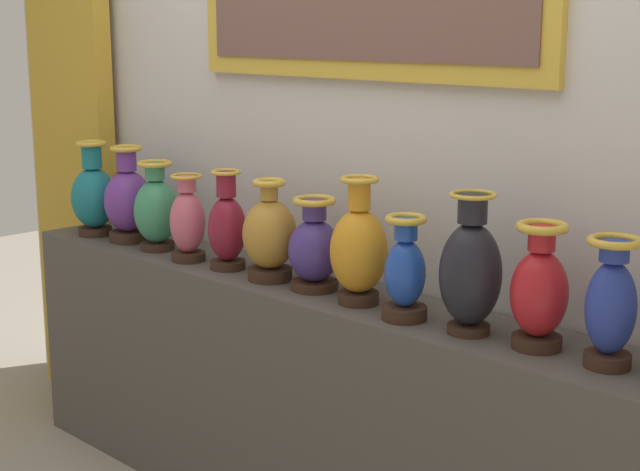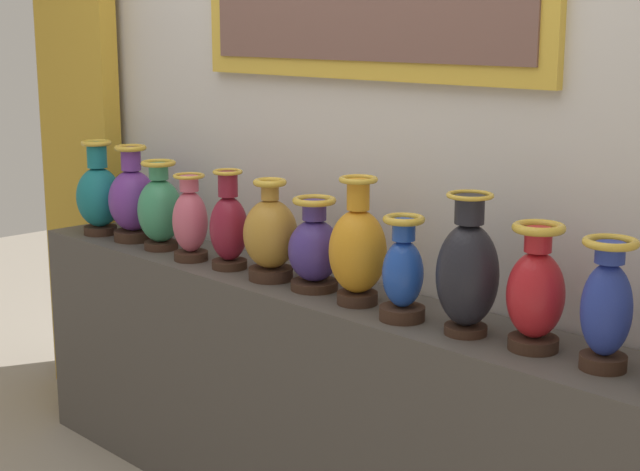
% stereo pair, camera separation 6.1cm
% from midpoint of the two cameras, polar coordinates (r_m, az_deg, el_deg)
% --- Properties ---
extents(display_shelf, '(2.89, 0.36, 0.86)m').
position_cam_midpoint_polar(display_shelf, '(3.28, 0.54, -10.42)').
color(display_shelf, '#4C4742').
rests_on(display_shelf, ground_plane).
extents(back_wall, '(4.29, 0.14, 2.87)m').
position_cam_midpoint_polar(back_wall, '(3.21, 3.63, 7.90)').
color(back_wall, silver).
rests_on(back_wall, ground_plane).
extents(curtain_gold, '(0.55, 0.08, 2.45)m').
position_cam_midpoint_polar(curtain_gold, '(4.45, -13.63, 5.86)').
color(curtain_gold, gold).
rests_on(curtain_gold, ground_plane).
extents(vase_teal, '(0.18, 0.18, 0.38)m').
position_cam_midpoint_polar(vase_teal, '(4.02, -12.50, 2.36)').
color(vase_teal, '#382319').
rests_on(vase_teal, display_shelf).
extents(vase_violet, '(0.19, 0.19, 0.38)m').
position_cam_midpoint_polar(vase_violet, '(3.87, -10.56, 2.06)').
color(vase_violet, '#382319').
rests_on(vase_violet, display_shelf).
extents(vase_jade, '(0.17, 0.17, 0.34)m').
position_cam_midpoint_polar(vase_jade, '(3.70, -8.96, 1.54)').
color(vase_jade, '#382319').
rests_on(vase_jade, display_shelf).
extents(vase_rose, '(0.13, 0.13, 0.32)m').
position_cam_midpoint_polar(vase_rose, '(3.51, -7.18, 0.83)').
color(vase_rose, '#382319').
rests_on(vase_rose, display_shelf).
extents(vase_burgundy, '(0.13, 0.13, 0.35)m').
position_cam_midpoint_polar(vase_burgundy, '(3.38, -4.89, 0.53)').
color(vase_burgundy, '#382319').
rests_on(vase_burgundy, display_shelf).
extents(vase_ochre, '(0.18, 0.18, 0.34)m').
position_cam_midpoint_polar(vase_ochre, '(3.22, -2.40, 0.00)').
color(vase_ochre, '#382319').
rests_on(vase_ochre, display_shelf).
extents(vase_indigo, '(0.17, 0.17, 0.30)m').
position_cam_midpoint_polar(vase_indigo, '(3.10, 0.23, -0.79)').
color(vase_indigo, '#382319').
rests_on(vase_indigo, display_shelf).
extents(vase_amber, '(0.18, 0.18, 0.39)m').
position_cam_midpoint_polar(vase_amber, '(2.94, 2.84, -0.85)').
color(vase_amber, '#382319').
rests_on(vase_amber, display_shelf).
extents(vase_sapphire, '(0.13, 0.13, 0.31)m').
position_cam_midpoint_polar(vase_sapphire, '(2.79, 5.54, -2.24)').
color(vase_sapphire, '#382319').
rests_on(vase_sapphire, display_shelf).
extents(vase_onyx, '(0.17, 0.17, 0.40)m').
position_cam_midpoint_polar(vase_onyx, '(2.68, 9.35, -2.14)').
color(vase_onyx, '#382319').
rests_on(vase_onyx, display_shelf).
extents(vase_crimson, '(0.15, 0.15, 0.34)m').
position_cam_midpoint_polar(vase_crimson, '(2.59, 13.27, -3.27)').
color(vase_crimson, '#382319').
rests_on(vase_crimson, display_shelf).
extents(vase_cobalt, '(0.14, 0.14, 0.33)m').
position_cam_midpoint_polar(vase_cobalt, '(2.49, 17.23, -4.03)').
color(vase_cobalt, '#382319').
rests_on(vase_cobalt, display_shelf).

